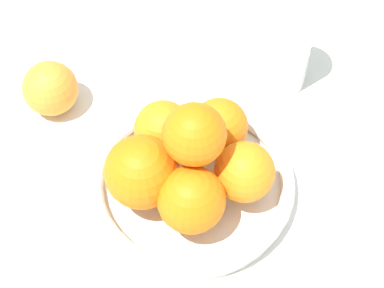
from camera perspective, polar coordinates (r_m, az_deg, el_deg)
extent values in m
plane|color=silver|center=(0.77, 0.00, -4.16)|extent=(4.00, 4.00, 0.00)
cylinder|color=silver|center=(0.77, 0.00, -3.89)|extent=(0.23, 0.23, 0.01)
torus|color=silver|center=(0.76, 0.00, -3.27)|extent=(0.24, 0.24, 0.02)
sphere|color=orange|center=(0.69, -0.06, -4.98)|extent=(0.07, 0.07, 0.07)
sphere|color=orange|center=(0.71, 4.61, -2.71)|extent=(0.07, 0.07, 0.07)
sphere|color=orange|center=(0.75, 2.45, 1.57)|extent=(0.07, 0.07, 0.07)
sphere|color=orange|center=(0.75, -2.57, 1.33)|extent=(0.07, 0.07, 0.07)
sphere|color=orange|center=(0.70, -4.51, -2.49)|extent=(0.08, 0.08, 0.08)
sphere|color=orange|center=(0.67, 0.21, 0.85)|extent=(0.07, 0.07, 0.07)
sphere|color=orange|center=(0.84, -12.48, 4.85)|extent=(0.07, 0.07, 0.07)
cylinder|color=silver|center=(0.85, 8.21, 8.67)|extent=(0.07, 0.07, 0.13)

